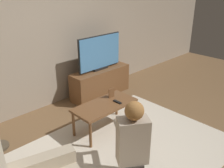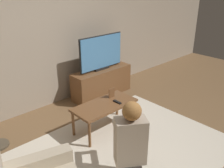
{
  "view_description": "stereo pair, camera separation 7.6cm",
  "coord_description": "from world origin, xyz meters",
  "views": [
    {
      "loc": [
        -2.04,
        -1.85,
        2.18
      ],
      "look_at": [
        0.32,
        0.57,
        0.72
      ],
      "focal_mm": 40.0,
      "sensor_mm": 36.0,
      "label": 1
    },
    {
      "loc": [
        -1.98,
        -1.9,
        2.18
      ],
      "look_at": [
        0.32,
        0.57,
        0.72
      ],
      "focal_mm": 40.0,
      "sensor_mm": 36.0,
      "label": 2
    }
  ],
  "objects": [
    {
      "name": "coffee_table",
      "position": [
        0.17,
        0.57,
        0.4
      ],
      "size": [
        0.97,
        0.46,
        0.45
      ],
      "color": "brown",
      "rests_on": "ground_plane"
    },
    {
      "name": "picture_frame",
      "position": [
        0.4,
        0.67,
        0.52
      ],
      "size": [
        0.11,
        0.01,
        0.15
      ],
      "color": "brown",
      "rests_on": "coffee_table"
    },
    {
      "name": "remote",
      "position": [
        0.34,
        0.48,
        0.46
      ],
      "size": [
        0.04,
        0.15,
        0.02
      ],
      "color": "black",
      "rests_on": "coffee_table"
    },
    {
      "name": "ground_plane",
      "position": [
        0.0,
        0.0,
        0.0
      ],
      "size": [
        10.0,
        10.0,
        0.0
      ],
      "primitive_type": "plane",
      "color": "brown"
    },
    {
      "name": "wall_back",
      "position": [
        0.0,
        1.93,
        1.3
      ],
      "size": [
        10.0,
        0.06,
        2.6
      ],
      "color": "tan",
      "rests_on": "ground_plane"
    },
    {
      "name": "tv_stand",
      "position": [
        0.95,
        1.54,
        0.27
      ],
      "size": [
        1.25,
        0.37,
        0.54
      ],
      "color": "brown",
      "rests_on": "ground_plane"
    },
    {
      "name": "rug",
      "position": [
        0.0,
        0.0,
        0.01
      ],
      "size": [
        2.79,
        2.11,
        0.02
      ],
      "color": "beige",
      "rests_on": "ground_plane"
    },
    {
      "name": "person_kneeling",
      "position": [
        -0.31,
        -0.4,
        0.52
      ],
      "size": [
        0.62,
        0.77,
        1.01
      ],
      "rotation": [
        0.0,
        0.0,
        2.57
      ],
      "color": "#332D28",
      "rests_on": "rug"
    },
    {
      "name": "tv",
      "position": [
        0.95,
        1.55,
        0.88
      ],
      "size": [
        0.99,
        0.08,
        0.66
      ],
      "color": "black",
      "rests_on": "tv_stand"
    }
  ]
}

